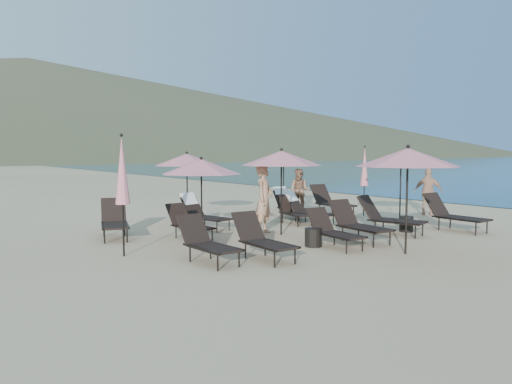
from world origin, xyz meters
TOP-DOWN VIEW (x-y plane):
  - ground at (0.00, 0.00)m, footprint 800.00×800.00m
  - volcanic_headland at (71.37, 302.62)m, footprint 690.00×690.00m
  - lounger_0 at (-4.49, 0.64)m, footprint 0.67×1.64m
  - lounger_1 at (-3.39, 0.20)m, footprint 0.68×1.67m
  - lounger_2 at (-1.25, 0.20)m, footprint 0.72×1.61m
  - lounger_3 at (-0.16, 0.40)m, footprint 0.82×1.81m
  - lounger_4 at (1.34, 0.62)m, footprint 1.16×1.93m
  - lounger_5 at (3.34, -0.11)m, footprint 0.72×1.83m
  - lounger_6 at (-4.90, 4.64)m, footprint 1.19×1.86m
  - lounger_7 at (-3.38, 3.38)m, footprint 0.70×1.57m
  - lounger_8 at (-2.27, 4.55)m, footprint 0.96×1.75m
  - lounger_9 at (0.91, 3.50)m, footprint 1.06×1.75m
  - lounger_10 at (0.57, 3.74)m, footprint 0.86×1.61m
  - lounger_11 at (3.08, 4.53)m, footprint 0.88×1.91m
  - lounger_12 at (1.39, 4.82)m, footprint 0.76×1.71m
  - umbrella_open_0 at (-3.50, 2.51)m, footprint 2.00×2.00m
  - umbrella_open_1 at (-1.09, 2.33)m, footprint 2.21×2.21m
  - umbrella_open_2 at (3.29, 1.72)m, footprint 2.10×2.10m
  - umbrella_open_3 at (-1.94, 6.02)m, footprint 2.12×2.12m
  - umbrella_open_4 at (2.43, 6.41)m, footprint 2.10×2.10m
  - umbrella_open_5 at (-0.50, -1.30)m, footprint 2.26×2.26m
  - umbrella_closed_0 at (3.89, 3.70)m, footprint 0.29×0.29m
  - umbrella_closed_1 at (-5.62, 2.26)m, footprint 0.31×0.31m
  - side_table_0 at (-1.56, 0.56)m, footprint 0.41×0.41m
  - side_table_1 at (2.08, 0.58)m, footprint 0.39×0.39m
  - beachgoer_a at (-1.34, 2.77)m, footprint 0.83×0.76m
  - beachgoer_b at (2.72, 5.81)m, footprint 0.92×0.99m
  - beachgoer_c at (5.77, 2.37)m, footprint 0.89×1.05m

SIDE VIEW (x-z plane):
  - ground at x=0.00m, z-range 0.00..0.00m
  - side_table_1 at x=2.08m, z-range 0.00..0.44m
  - side_table_0 at x=-1.56m, z-range 0.00..0.45m
  - lounger_10 at x=0.57m, z-range -0.03..0.85m
  - lounger_7 at x=-3.38m, z-range -0.03..0.85m
  - lounger_2 at x=-1.25m, z-range -0.03..0.87m
  - lounger_0 at x=-4.49m, z-range -0.03..0.90m
  - lounger_1 at x=-3.39m, z-range -0.03..0.92m
  - lounger_6 at x=-4.90m, z-range -0.03..0.97m
  - lounger_3 at x=-0.16m, z-range -0.03..0.98m
  - lounger_4 at x=1.34m, z-range -0.03..1.01m
  - lounger_5 at x=3.34m, z-range -0.03..1.01m
  - lounger_9 at x=0.91m, z-range -0.02..1.00m
  - lounger_12 at x=1.39m, z-range -0.02..1.01m
  - lounger_8 at x=-2.27m, z-range -0.02..1.01m
  - lounger_11 at x=3.08m, z-range -0.03..1.03m
  - beachgoer_b at x=2.72m, z-range 0.00..1.63m
  - beachgoer_c at x=5.77m, z-range 0.00..1.69m
  - beachgoer_a at x=-1.34m, z-range 0.00..1.91m
  - umbrella_closed_0 at x=3.89m, z-range 0.49..2.96m
  - umbrella_closed_1 at x=-5.62m, z-range 0.52..3.19m
  - umbrella_open_0 at x=-3.50m, z-range 0.83..2.98m
  - umbrella_open_2 at x=3.29m, z-range 0.87..3.13m
  - umbrella_open_4 at x=2.43m, z-range 0.87..3.13m
  - umbrella_open_3 at x=-1.94m, z-range 0.87..3.15m
  - umbrella_open_1 at x=-1.09m, z-range 0.91..3.29m
  - umbrella_open_5 at x=-0.50m, z-range 0.93..3.37m
  - volcanic_headland at x=71.37m, z-range -1.01..53.99m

